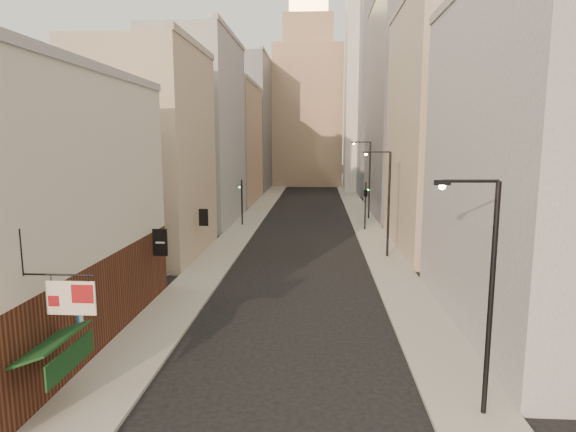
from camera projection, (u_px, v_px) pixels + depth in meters
The scene contains 18 objects.
sidewalk_left at pixel (262, 206), 67.06m from camera, with size 3.00×140.00×0.15m, color gray.
sidewalk_right at pixel (356, 207), 66.26m from camera, with size 3.00×140.00×0.15m, color gray.
near_building_left at pixel (38, 211), 21.05m from camera, with size 8.30×23.04×12.30m.
left_bldg_beige at pixel (149, 155), 37.58m from camera, with size 8.00×12.00×16.00m, color tan.
left_bldg_grey at pixel (198, 133), 53.05m from camera, with size 8.00×16.00×20.00m, color gray.
left_bldg_tan at pixel (229, 145), 71.04m from camera, with size 8.00×18.00×17.00m, color tan.
left_bldg_wingrid at pixel (248, 125), 90.22m from camera, with size 8.00×20.00×24.00m, color gray.
right_bldg_grey at pixel (550, 164), 22.29m from camera, with size 8.00×16.00×16.00m, color gray.
right_bldg_beige at pixel (449, 130), 39.74m from camera, with size 8.00×16.00×20.00m, color tan.
right_bldg_wingrid at pixel (406, 109), 59.00m from camera, with size 8.00×20.00×26.00m, color gray.
highrise at pixel (415, 46), 84.31m from camera, with size 21.00×23.00×51.20m.
clock_tower at pixel (308, 100), 100.52m from camera, with size 14.00×14.00×44.90m.
white_tower at pixel (368, 87), 85.88m from camera, with size 8.00×8.00×41.50m.
streetlamp_near at pixel (485, 286), 15.26m from camera, with size 2.07×0.31×7.88m.
streetlamp_mid at pixel (386, 198), 36.99m from camera, with size 2.17×0.44×8.30m.
streetlamp_far at pixel (368, 175), 55.56m from camera, with size 2.21×1.13×9.03m.
traffic_light_left at pixel (242, 193), 51.36m from camera, with size 0.60×0.54×5.00m.
traffic_light_right at pixel (366, 193), 48.58m from camera, with size 0.79×0.79×5.00m.
Camera 1 is at (1.25, -11.12, 9.03)m, focal length 30.00 mm.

